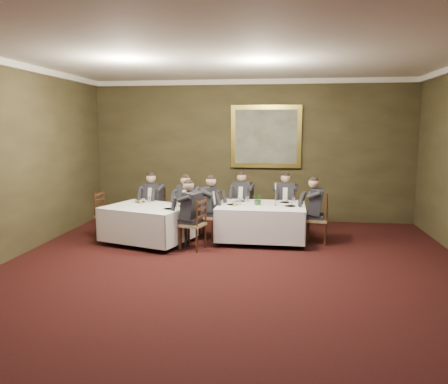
% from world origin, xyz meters
% --- Properties ---
extents(ground, '(10.00, 10.00, 0.00)m').
position_xyz_m(ground, '(0.00, 0.00, 0.00)').
color(ground, black).
rests_on(ground, ground).
extents(ceiling, '(8.00, 10.00, 0.10)m').
position_xyz_m(ceiling, '(0.00, 0.00, 3.50)').
color(ceiling, silver).
rests_on(ceiling, back_wall).
extents(back_wall, '(8.00, 0.10, 3.50)m').
position_xyz_m(back_wall, '(0.00, 5.00, 1.75)').
color(back_wall, '#312918').
rests_on(back_wall, ground).
extents(crown_molding, '(8.00, 10.00, 0.12)m').
position_xyz_m(crown_molding, '(0.00, 0.00, 3.44)').
color(crown_molding, white).
rests_on(crown_molding, back_wall).
extents(table_main, '(1.82, 1.39, 0.67)m').
position_xyz_m(table_main, '(0.37, 2.89, 0.45)').
color(table_main, black).
rests_on(table_main, ground).
extents(table_second, '(1.96, 1.71, 0.67)m').
position_xyz_m(table_second, '(-1.89, 2.43, 0.45)').
color(table_second, black).
rests_on(table_second, ground).
extents(chair_main_backleft, '(0.53, 0.51, 1.00)m').
position_xyz_m(chair_main_backleft, '(-0.09, 3.82, 0.28)').
color(chair_main_backleft, olive).
rests_on(chair_main_backleft, ground).
extents(diner_main_backleft, '(0.50, 0.56, 1.35)m').
position_xyz_m(diner_main_backleft, '(-0.10, 3.81, 0.51)').
color(diner_main_backleft, black).
rests_on(diner_main_backleft, chair_main_backleft).
extents(chair_main_backright, '(0.47, 0.45, 1.00)m').
position_xyz_m(chair_main_backright, '(0.87, 3.80, 0.28)').
color(chair_main_backright, olive).
rests_on(chair_main_backright, ground).
extents(diner_main_backright, '(0.44, 0.50, 1.35)m').
position_xyz_m(diner_main_backright, '(0.87, 3.79, 0.51)').
color(diner_main_backright, black).
rests_on(diner_main_backright, chair_main_backright).
extents(chair_main_endleft, '(0.50, 0.52, 1.00)m').
position_xyz_m(chair_main_endleft, '(-0.76, 2.91, 0.28)').
color(chair_main_endleft, olive).
rests_on(chair_main_endleft, ground).
extents(diner_main_endleft, '(0.55, 0.49, 1.35)m').
position_xyz_m(diner_main_endleft, '(-0.75, 2.91, 0.51)').
color(diner_main_endleft, black).
rests_on(diner_main_endleft, chair_main_endleft).
extents(chair_main_endright, '(0.47, 0.49, 1.00)m').
position_xyz_m(chair_main_endright, '(1.51, 2.87, 0.28)').
color(chair_main_endright, olive).
rests_on(chair_main_endright, ground).
extents(diner_main_endright, '(0.53, 0.46, 1.35)m').
position_xyz_m(diner_main_endright, '(1.50, 2.87, 0.51)').
color(diner_main_endright, black).
rests_on(diner_main_endright, chair_main_endright).
extents(chair_sec_backleft, '(0.53, 0.52, 1.00)m').
position_xyz_m(chair_sec_backleft, '(-2.05, 3.37, 0.28)').
color(chair_sec_backleft, olive).
rests_on(chair_sec_backleft, ground).
extents(diner_sec_backleft, '(0.51, 0.57, 1.35)m').
position_xyz_m(diner_sec_backleft, '(-2.06, 3.36, 0.51)').
color(diner_sec_backleft, black).
rests_on(diner_sec_backleft, chair_sec_backleft).
extents(chair_sec_backright, '(0.55, 0.54, 1.00)m').
position_xyz_m(chair_sec_backright, '(-1.21, 3.10, 0.28)').
color(chair_sec_backright, olive).
rests_on(chair_sec_backright, ground).
extents(diner_sec_backright, '(0.54, 0.58, 1.35)m').
position_xyz_m(diner_sec_backright, '(-1.21, 3.08, 0.51)').
color(diner_sec_backright, black).
rests_on(diner_sec_backright, chair_sec_backright).
extents(chair_sec_endright, '(0.52, 0.54, 1.00)m').
position_xyz_m(chair_sec_endright, '(-0.90, 2.10, 0.28)').
color(chair_sec_endright, olive).
rests_on(chair_sec_endright, ground).
extents(diner_sec_endright, '(0.57, 0.51, 1.35)m').
position_xyz_m(diner_sec_endright, '(-0.91, 2.11, 0.51)').
color(diner_sec_endright, black).
rests_on(diner_sec_endright, chair_sec_endright).
extents(chair_sec_endleft, '(0.46, 0.48, 1.00)m').
position_xyz_m(chair_sec_endleft, '(-2.89, 2.75, 0.28)').
color(chair_sec_endleft, olive).
rests_on(chair_sec_endleft, ground).
extents(centerpiece, '(0.28, 0.26, 0.26)m').
position_xyz_m(centerpiece, '(0.31, 2.88, 0.89)').
color(centerpiece, '#2D5926').
rests_on(centerpiece, table_main).
extents(candlestick, '(0.07, 0.07, 0.48)m').
position_xyz_m(candlestick, '(0.66, 2.86, 0.94)').
color(candlestick, '#A68632').
rests_on(candlestick, table_main).
extents(place_setting_table_main, '(0.33, 0.31, 0.14)m').
position_xyz_m(place_setting_table_main, '(-0.05, 3.30, 0.80)').
color(place_setting_table_main, white).
rests_on(place_setting_table_main, table_main).
extents(place_setting_table_second, '(0.33, 0.31, 0.14)m').
position_xyz_m(place_setting_table_second, '(-2.16, 2.92, 0.80)').
color(place_setting_table_second, white).
rests_on(place_setting_table_second, table_second).
extents(painting, '(1.73, 0.09, 1.54)m').
position_xyz_m(painting, '(0.37, 4.94, 2.11)').
color(painting, gold).
rests_on(painting, back_wall).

